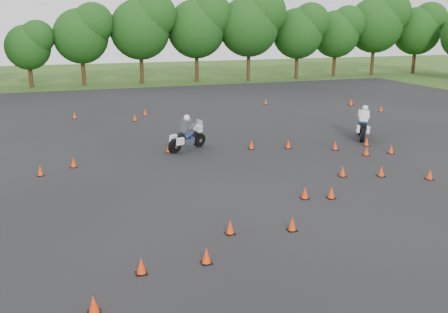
% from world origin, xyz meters
% --- Properties ---
extents(ground, '(140.00, 140.00, 0.00)m').
position_xyz_m(ground, '(0.00, 0.00, 0.00)').
color(ground, '#2D5119').
rests_on(ground, ground).
extents(asphalt_pad, '(62.00, 62.00, 0.00)m').
position_xyz_m(asphalt_pad, '(0.00, 6.00, 0.01)').
color(asphalt_pad, black).
rests_on(asphalt_pad, ground).
extents(treeline, '(86.74, 32.57, 10.81)m').
position_xyz_m(treeline, '(1.99, 34.98, 4.68)').
color(treeline, '#174112').
rests_on(treeline, ground).
extents(traffic_cones, '(36.31, 33.06, 0.45)m').
position_xyz_m(traffic_cones, '(0.34, 5.43, 0.23)').
color(traffic_cones, '#F2380A').
rests_on(traffic_cones, asphalt_pad).
extents(rider_grey, '(2.60, 1.93, 1.97)m').
position_xyz_m(rider_grey, '(-0.04, 10.12, 0.99)').
color(rider_grey, '#393D40').
rests_on(rider_grey, ground).
extents(rider_white, '(2.00, 2.64, 2.00)m').
position_xyz_m(rider_white, '(10.33, 9.48, 1.01)').
color(rider_white, silver).
rests_on(rider_white, ground).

